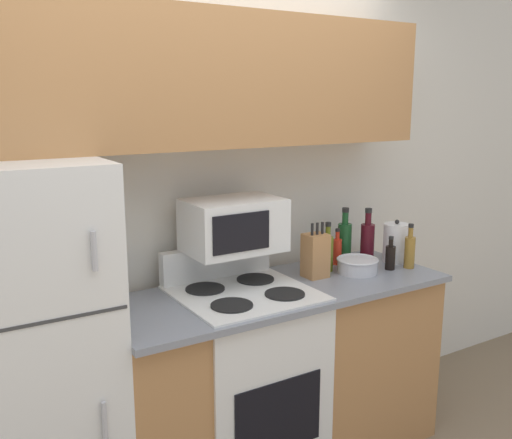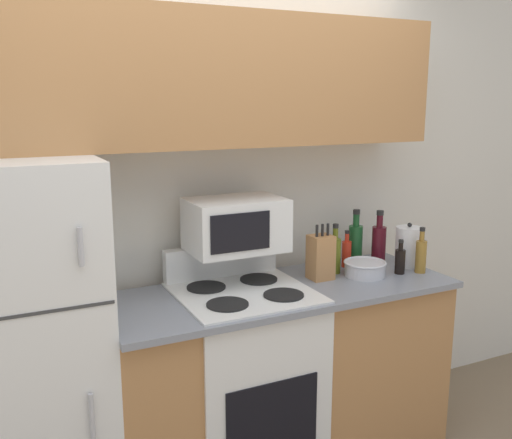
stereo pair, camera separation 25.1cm
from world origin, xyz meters
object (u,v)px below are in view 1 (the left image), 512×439
object	(u,v)px
stove	(244,382)
microwave	(233,225)
bottle_olive_oil	(328,252)
bottle_vinegar	(410,251)
bowl	(357,265)
bottle_wine_red	(367,241)
bottle_hot_sauce	(337,250)
bottle_soy_sauce	(390,256)
kettle	(396,243)
knife_block	(315,255)
refrigerator	(23,367)
bottle_wine_green	(345,240)

from	to	relation	value
stove	microwave	xyz separation A→B (m)	(0.02, 0.13, 0.74)
bottle_olive_oil	bottle_vinegar	size ratio (longest dim) A/B	1.08
bowl	bottle_wine_red	bearing A→B (deg)	35.52
bottle_hot_sauce	bottle_soy_sauce	bearing A→B (deg)	-51.17
stove	kettle	size ratio (longest dim) A/B	4.61
bowl	knife_block	bearing A→B (deg)	165.63
microwave	bowl	world-z (taller)	microwave
bottle_vinegar	kettle	xyz separation A→B (m)	(0.02, 0.12, 0.01)
bowl	bottle_olive_oil	world-z (taller)	bottle_olive_oil
knife_block	bottle_hot_sauce	xyz separation A→B (m)	(0.24, 0.12, -0.03)
microwave	bottle_olive_oil	world-z (taller)	microwave
knife_block	kettle	xyz separation A→B (m)	(0.55, -0.01, -0.01)
refrigerator	bottle_hot_sauce	distance (m)	1.66
bottle_wine_red	knife_block	bearing A→B (deg)	-169.81
bowl	bottle_wine_green	xyz separation A→B (m)	(0.09, 0.21, 0.08)
knife_block	bottle_soy_sauce	size ratio (longest dim) A/B	1.57
bottle_hot_sauce	bottle_vinegar	distance (m)	0.38
bottle_soy_sauce	bottle_wine_green	distance (m)	0.28
bowl	bottle_soy_sauce	bearing A→B (deg)	-14.04
refrigerator	microwave	size ratio (longest dim) A/B	3.54
stove	knife_block	world-z (taller)	knife_block
bottle_wine_green	bottle_vinegar	xyz separation A→B (m)	(0.21, -0.29, -0.02)
stove	kettle	bearing A→B (deg)	1.30
microwave	bottle_olive_oil	bearing A→B (deg)	-4.45
bottle_wine_green	bottle_hot_sauce	bearing A→B (deg)	-156.76
refrigerator	bottle_hot_sauce	xyz separation A→B (m)	(1.65, 0.11, 0.21)
stove	bottle_wine_green	xyz separation A→B (m)	(0.76, 0.19, 0.56)
bottle_hot_sauce	bottle_wine_red	bearing A→B (deg)	-12.97
bowl	bottle_wine_green	bearing A→B (deg)	67.04
refrigerator	microwave	distance (m)	1.08
bottle_olive_oil	bottle_vinegar	bearing A→B (deg)	-24.84
bottle_soy_sauce	bottle_hot_sauce	world-z (taller)	bottle_hot_sauce
microwave	knife_block	xyz separation A→B (m)	(0.42, -0.09, -0.19)
refrigerator	bottle_vinegar	bearing A→B (deg)	-4.17
bottle_olive_oil	bottle_hot_sauce	xyz separation A→B (m)	(0.12, 0.06, -0.02)
bottle_olive_oil	bottle_vinegar	world-z (taller)	bottle_olive_oil
bottle_wine_green	bottle_soy_sauce	bearing A→B (deg)	-69.27
knife_block	kettle	distance (m)	0.55
bottle_wine_green	bottle_hot_sauce	size ratio (longest dim) A/B	1.50
bowl	bottle_soy_sauce	size ratio (longest dim) A/B	1.21
knife_block	bottle_vinegar	distance (m)	0.54
bottle_olive_oil	bottle_wine_green	bearing A→B (deg)	26.55
knife_block	bowl	world-z (taller)	knife_block
bottle_vinegar	bottle_soy_sauce	bearing A→B (deg)	164.28
microwave	bottle_wine_green	size ratio (longest dim) A/B	1.51
microwave	bottle_vinegar	distance (m)	0.99
bottle_olive_oil	microwave	bearing A→B (deg)	175.55
bowl	bottle_wine_red	size ratio (longest dim) A/B	0.72
bottle_olive_oil	bowl	bearing A→B (deg)	-45.04
bottle_vinegar	refrigerator	bearing A→B (deg)	175.83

